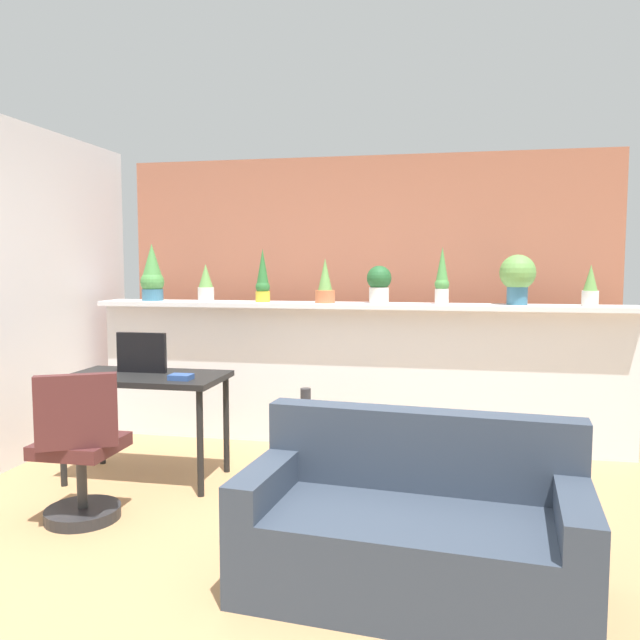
# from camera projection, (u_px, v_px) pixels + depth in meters

# --- Properties ---
(ground_plane) EXTENTS (12.00, 12.00, 0.00)m
(ground_plane) POSITION_uv_depth(u_px,v_px,m) (301.00, 547.00, 3.40)
(ground_plane) COLOR tan
(divider_wall) EXTENTS (4.45, 0.16, 1.16)m
(divider_wall) POSITION_uv_depth(u_px,v_px,m) (354.00, 376.00, 5.30)
(divider_wall) COLOR silver
(divider_wall) RESTS_ON ground
(plant_shelf) EXTENTS (4.45, 0.37, 0.04)m
(plant_shelf) POSITION_uv_depth(u_px,v_px,m) (354.00, 305.00, 5.21)
(plant_shelf) COLOR silver
(plant_shelf) RESTS_ON divider_wall
(brick_wall_behind) EXTENTS (4.45, 0.10, 2.50)m
(brick_wall_behind) POSITION_uv_depth(u_px,v_px,m) (364.00, 294.00, 5.83)
(brick_wall_behind) COLOR #AD664C
(brick_wall_behind) RESTS_ON ground
(potted_plant_0) EXTENTS (0.21, 0.21, 0.50)m
(potted_plant_0) POSITION_uv_depth(u_px,v_px,m) (152.00, 275.00, 5.54)
(potted_plant_0) COLOR #386B84
(potted_plant_0) RESTS_ON plant_shelf
(potted_plant_1) EXTENTS (0.14, 0.14, 0.32)m
(potted_plant_1) POSITION_uv_depth(u_px,v_px,m) (206.00, 284.00, 5.41)
(potted_plant_1) COLOR silver
(potted_plant_1) RESTS_ON plant_shelf
(potted_plant_2) EXTENTS (0.12, 0.12, 0.45)m
(potted_plant_2) POSITION_uv_depth(u_px,v_px,m) (263.00, 279.00, 5.34)
(potted_plant_2) COLOR gold
(potted_plant_2) RESTS_ON plant_shelf
(potted_plant_3) EXTENTS (0.17, 0.17, 0.37)m
(potted_plant_3) POSITION_uv_depth(u_px,v_px,m) (325.00, 284.00, 5.21)
(potted_plant_3) COLOR #C66B42
(potted_plant_3) RESTS_ON plant_shelf
(potted_plant_4) EXTENTS (0.20, 0.20, 0.31)m
(potted_plant_4) POSITION_uv_depth(u_px,v_px,m) (379.00, 283.00, 5.14)
(potted_plant_4) COLOR silver
(potted_plant_4) RESTS_ON plant_shelf
(potted_plant_5) EXTENTS (0.12, 0.12, 0.46)m
(potted_plant_5) POSITION_uv_depth(u_px,v_px,m) (442.00, 278.00, 5.04)
(potted_plant_5) COLOR silver
(potted_plant_5) RESTS_ON plant_shelf
(potted_plant_6) EXTENTS (0.28, 0.28, 0.40)m
(potted_plant_6) POSITION_uv_depth(u_px,v_px,m) (518.00, 276.00, 4.97)
(potted_plant_6) COLOR #386B84
(potted_plant_6) RESTS_ON plant_shelf
(potted_plant_7) EXTENTS (0.12, 0.12, 0.32)m
(potted_plant_7) POSITION_uv_depth(u_px,v_px,m) (590.00, 287.00, 4.82)
(potted_plant_7) COLOR silver
(potted_plant_7) RESTS_ON plant_shelf
(desk) EXTENTS (1.10, 0.60, 0.75)m
(desk) POSITION_uv_depth(u_px,v_px,m) (146.00, 386.00, 4.43)
(desk) COLOR black
(desk) RESTS_ON ground
(tv_monitor) EXTENTS (0.37, 0.04, 0.29)m
(tv_monitor) POSITION_uv_depth(u_px,v_px,m) (142.00, 353.00, 4.50)
(tv_monitor) COLOR black
(tv_monitor) RESTS_ON desk
(office_chair) EXTENTS (0.52, 0.52, 0.91)m
(office_chair) POSITION_uv_depth(u_px,v_px,m) (80.00, 458.00, 3.69)
(office_chair) COLOR #262628
(office_chair) RESTS_ON ground
(side_cube_shelf) EXTENTS (0.40, 0.41, 0.50)m
(side_cube_shelf) POSITION_uv_depth(u_px,v_px,m) (312.00, 446.00, 4.41)
(side_cube_shelf) COLOR tan
(side_cube_shelf) RESTS_ON ground
(vase_on_shelf) EXTENTS (0.07, 0.07, 0.16)m
(vase_on_shelf) POSITION_uv_depth(u_px,v_px,m) (306.00, 399.00, 4.41)
(vase_on_shelf) COLOR #2D2D33
(vase_on_shelf) RESTS_ON side_cube_shelf
(book_on_desk) EXTENTS (0.15, 0.11, 0.04)m
(book_on_desk) POSITION_uv_depth(u_px,v_px,m) (181.00, 377.00, 4.23)
(book_on_desk) COLOR #2D4C8C
(book_on_desk) RESTS_ON desk
(couch) EXTENTS (1.63, 0.91, 0.80)m
(couch) POSITION_uv_depth(u_px,v_px,m) (412.00, 531.00, 2.93)
(couch) COLOR #333D4C
(couch) RESTS_ON ground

